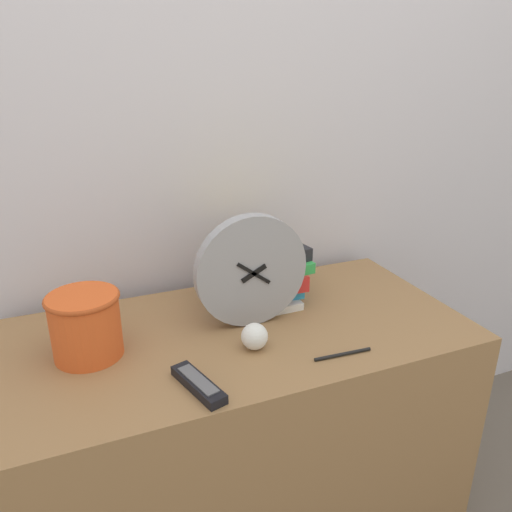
{
  "coord_description": "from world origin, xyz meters",
  "views": [
    {
      "loc": [
        -0.37,
        -0.73,
        1.32
      ],
      "look_at": [
        0.07,
        0.35,
        0.86
      ],
      "focal_mm": 35.0,
      "sensor_mm": 36.0,
      "label": 1
    }
  ],
  "objects_px": {
    "crumpled_paper_ball": "(256,336)",
    "tv_remote": "(198,384)",
    "book_stack": "(258,271)",
    "desk_clock": "(251,271)",
    "pen": "(343,354)",
    "basket": "(85,323)"
  },
  "relations": [
    {
      "from": "book_stack",
      "to": "tv_remote",
      "type": "distance_m",
      "value": 0.42
    },
    {
      "from": "basket",
      "to": "tv_remote",
      "type": "height_order",
      "value": "basket"
    },
    {
      "from": "tv_remote",
      "to": "book_stack",
      "type": "bearing_deg",
      "value": 50.39
    },
    {
      "from": "book_stack",
      "to": "crumpled_paper_ball",
      "type": "height_order",
      "value": "book_stack"
    },
    {
      "from": "tv_remote",
      "to": "crumpled_paper_ball",
      "type": "height_order",
      "value": "crumpled_paper_ball"
    },
    {
      "from": "book_stack",
      "to": "pen",
      "type": "xyz_separation_m",
      "value": [
        0.07,
        -0.33,
        -0.09
      ]
    },
    {
      "from": "desk_clock",
      "to": "tv_remote",
      "type": "relative_size",
      "value": 1.78
    },
    {
      "from": "crumpled_paper_ball",
      "to": "desk_clock",
      "type": "bearing_deg",
      "value": 73.41
    },
    {
      "from": "tv_remote",
      "to": "pen",
      "type": "distance_m",
      "value": 0.33
    },
    {
      "from": "pen",
      "to": "basket",
      "type": "bearing_deg",
      "value": 157.17
    },
    {
      "from": "crumpled_paper_ball",
      "to": "basket",
      "type": "bearing_deg",
      "value": 162.03
    },
    {
      "from": "book_stack",
      "to": "pen",
      "type": "distance_m",
      "value": 0.34
    },
    {
      "from": "crumpled_paper_ball",
      "to": "tv_remote",
      "type": "bearing_deg",
      "value": -149.62
    },
    {
      "from": "basket",
      "to": "tv_remote",
      "type": "relative_size",
      "value": 1.0
    },
    {
      "from": "desk_clock",
      "to": "pen",
      "type": "bearing_deg",
      "value": -58.86
    },
    {
      "from": "desk_clock",
      "to": "crumpled_paper_ball",
      "type": "relative_size",
      "value": 4.57
    },
    {
      "from": "basket",
      "to": "tv_remote",
      "type": "distance_m",
      "value": 0.3
    },
    {
      "from": "desk_clock",
      "to": "basket",
      "type": "height_order",
      "value": "desk_clock"
    },
    {
      "from": "basket",
      "to": "pen",
      "type": "height_order",
      "value": "basket"
    },
    {
      "from": "tv_remote",
      "to": "crumpled_paper_ball",
      "type": "distance_m",
      "value": 0.19
    },
    {
      "from": "desk_clock",
      "to": "basket",
      "type": "distance_m",
      "value": 0.4
    },
    {
      "from": "desk_clock",
      "to": "crumpled_paper_ball",
      "type": "xyz_separation_m",
      "value": [
        -0.03,
        -0.11,
        -0.11
      ]
    }
  ]
}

